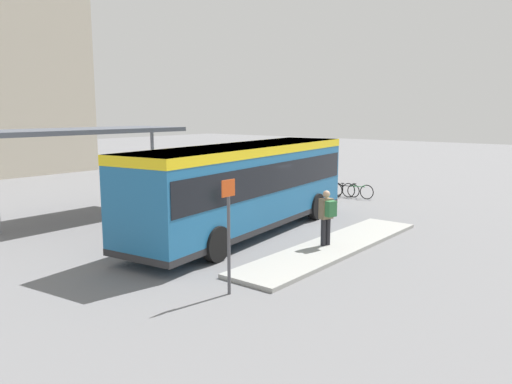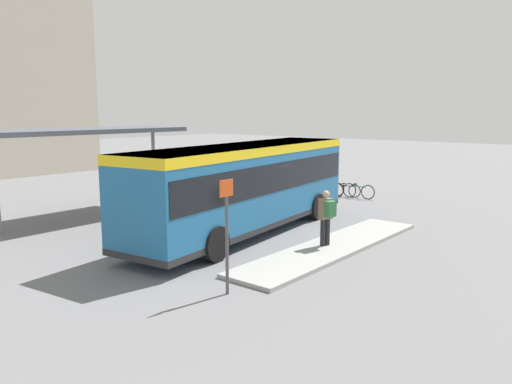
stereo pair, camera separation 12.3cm
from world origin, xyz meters
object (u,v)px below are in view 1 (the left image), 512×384
(pedestrian_waiting, at_px, (327,214))
(platform_sign, at_px, (229,231))
(bicycle_blue, at_px, (329,189))
(bicycle_green, at_px, (357,191))
(bicycle_orange, at_px, (320,187))
(bicycle_black, at_px, (345,190))
(city_bus, at_px, (246,182))

(pedestrian_waiting, bearing_deg, platform_sign, 109.38)
(bicycle_blue, xyz_separation_m, platform_sign, (-13.93, -5.47, 1.18))
(bicycle_green, height_order, bicycle_orange, bicycle_green)
(bicycle_black, distance_m, bicycle_blue, 0.85)
(platform_sign, bearing_deg, city_bus, 36.01)
(pedestrian_waiting, bearing_deg, bicycle_black, -47.96)
(pedestrian_waiting, bearing_deg, bicycle_orange, -40.69)
(city_bus, relative_size, bicycle_black, 7.01)
(bicycle_green, height_order, bicycle_black, bicycle_green)
(city_bus, xyz_separation_m, bicycle_orange, (9.22, 2.58, -1.52))
(city_bus, height_order, platform_sign, city_bus)
(bicycle_blue, distance_m, bicycle_orange, 0.81)
(pedestrian_waiting, xyz_separation_m, bicycle_black, (9.38, 4.47, -0.79))
(bicycle_blue, relative_size, bicycle_orange, 1.09)
(city_bus, relative_size, bicycle_blue, 6.53)
(bicycle_green, distance_m, bicycle_blue, 1.53)
(bicycle_black, bearing_deg, platform_sign, -73.35)
(pedestrian_waiting, relative_size, platform_sign, 0.64)
(pedestrian_waiting, xyz_separation_m, bicycle_orange, (9.28, 5.98, -0.79))
(bicycle_blue, xyz_separation_m, bicycle_orange, (0.30, 0.75, -0.03))
(bicycle_green, bearing_deg, city_bus, -90.88)
(city_bus, distance_m, bicycle_blue, 9.23)
(pedestrian_waiting, height_order, platform_sign, platform_sign)
(pedestrian_waiting, height_order, bicycle_orange, pedestrian_waiting)
(bicycle_black, distance_m, bicycle_orange, 1.50)
(platform_sign, bearing_deg, bicycle_orange, 23.61)
(bicycle_orange, xyz_separation_m, platform_sign, (-14.24, -6.22, 1.21))
(city_bus, bearing_deg, platform_sign, -151.12)
(bicycle_green, distance_m, platform_sign, 14.83)
(city_bus, distance_m, platform_sign, 6.20)
(pedestrian_waiting, height_order, bicycle_green, pedestrian_waiting)
(bicycle_blue, bearing_deg, bicycle_green, 19.79)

